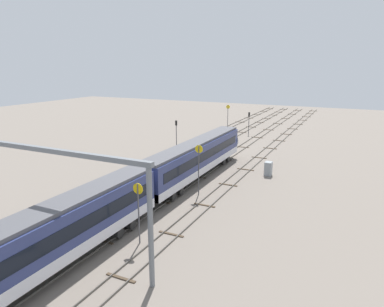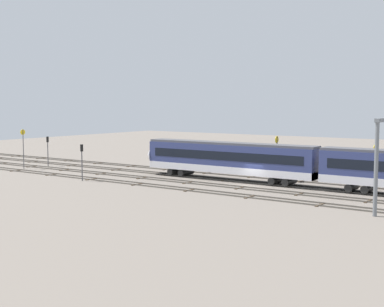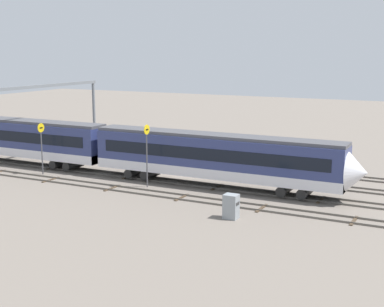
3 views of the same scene
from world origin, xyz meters
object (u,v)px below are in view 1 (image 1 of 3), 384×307
at_px(overhead_gantry, 41,174).
at_px(speed_sign_distant_end, 228,115).
at_px(speed_sign_near_foreground, 138,205).
at_px(signal_light_trackside_approach, 176,129).
at_px(signal_light_trackside_departure, 249,120).
at_px(speed_sign_mid_trackside, 199,163).
at_px(relay_cabinet, 268,169).

xyz_separation_m(overhead_gantry, speed_sign_distant_end, (54.11, 5.10, -2.82)).
bearing_deg(speed_sign_near_foreground, signal_light_trackside_approach, 23.39).
bearing_deg(signal_light_trackside_departure, speed_sign_distant_end, 91.28).
height_order(speed_sign_mid_trackside, signal_light_trackside_approach, speed_sign_mid_trackside).
height_order(speed_sign_distant_end, signal_light_trackside_departure, speed_sign_distant_end).
bearing_deg(signal_light_trackside_departure, speed_sign_mid_trackside, -171.68).
height_order(overhead_gantry, signal_light_trackside_departure, overhead_gantry).
height_order(speed_sign_mid_trackside, speed_sign_distant_end, speed_sign_distant_end).
distance_m(overhead_gantry, speed_sign_distant_end, 54.43).
bearing_deg(speed_sign_near_foreground, signal_light_trackside_departure, 6.58).
relative_size(speed_sign_mid_trackside, relay_cabinet, 3.12).
distance_m(speed_sign_mid_trackside, signal_light_trackside_approach, 24.99).
bearing_deg(overhead_gantry, speed_sign_mid_trackside, -16.93).
distance_m(overhead_gantry, speed_sign_mid_trackside, 17.80).
bearing_deg(relay_cabinet, speed_sign_distant_end, 30.30).
xyz_separation_m(speed_sign_distant_end, signal_light_trackside_approach, (-16.61, 3.78, -0.68)).
height_order(overhead_gantry, relay_cabinet, overhead_gantry).
distance_m(overhead_gantry, speed_sign_near_foreground, 7.72).
bearing_deg(speed_sign_mid_trackside, signal_light_trackside_approach, 34.06).
distance_m(speed_sign_near_foreground, speed_sign_mid_trackside, 12.27).
distance_m(overhead_gantry, signal_light_trackside_approach, 38.70).
bearing_deg(signal_light_trackside_departure, speed_sign_near_foreground, -173.42).
height_order(signal_light_trackside_approach, relay_cabinet, signal_light_trackside_approach).
xyz_separation_m(overhead_gantry, signal_light_trackside_approach, (37.50, 8.88, -3.50)).
bearing_deg(speed_sign_distant_end, speed_sign_near_foreground, -168.06).
height_order(speed_sign_near_foreground, signal_light_trackside_departure, speed_sign_near_foreground).
xyz_separation_m(speed_sign_distant_end, signal_light_trackside_departure, (0.11, -4.75, -0.69)).
distance_m(overhead_gantry, relay_cabinet, 29.90).
xyz_separation_m(speed_sign_mid_trackside, relay_cabinet, (10.62, -5.38, -2.79)).
bearing_deg(speed_sign_distant_end, signal_light_trackside_approach, 167.20).
relative_size(speed_sign_distant_end, signal_light_trackside_approach, 1.28).
bearing_deg(signal_light_trackside_approach, relay_cabinet, -117.48).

